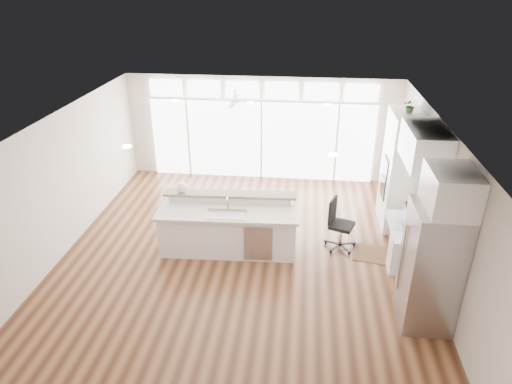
# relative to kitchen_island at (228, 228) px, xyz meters

# --- Properties ---
(floor) EXTENTS (7.00, 8.00, 0.02)m
(floor) POSITION_rel_kitchen_island_xyz_m (0.29, -0.24, -0.55)
(floor) COLOR #462615
(floor) RESTS_ON ground
(ceiling) EXTENTS (7.00, 8.00, 0.02)m
(ceiling) POSITION_rel_kitchen_island_xyz_m (0.29, -0.24, 2.16)
(ceiling) COLOR white
(ceiling) RESTS_ON wall_back
(wall_back) EXTENTS (7.00, 0.04, 2.70)m
(wall_back) POSITION_rel_kitchen_island_xyz_m (0.29, 3.76, 0.81)
(wall_back) COLOR beige
(wall_back) RESTS_ON floor
(wall_front) EXTENTS (7.00, 0.04, 2.70)m
(wall_front) POSITION_rel_kitchen_island_xyz_m (0.29, -4.24, 0.81)
(wall_front) COLOR beige
(wall_front) RESTS_ON floor
(wall_left) EXTENTS (0.04, 8.00, 2.70)m
(wall_left) POSITION_rel_kitchen_island_xyz_m (-3.21, -0.24, 0.81)
(wall_left) COLOR beige
(wall_left) RESTS_ON floor
(wall_right) EXTENTS (0.04, 8.00, 2.70)m
(wall_right) POSITION_rel_kitchen_island_xyz_m (3.79, -0.24, 0.81)
(wall_right) COLOR beige
(wall_right) RESTS_ON floor
(glass_wall) EXTENTS (5.80, 0.06, 2.08)m
(glass_wall) POSITION_rel_kitchen_island_xyz_m (0.29, 3.70, 0.51)
(glass_wall) COLOR white
(glass_wall) RESTS_ON wall_back
(transom_row) EXTENTS (5.90, 0.06, 0.40)m
(transom_row) POSITION_rel_kitchen_island_xyz_m (0.29, 3.70, 1.84)
(transom_row) COLOR white
(transom_row) RESTS_ON wall_back
(desk_window) EXTENTS (0.04, 0.85, 0.85)m
(desk_window) POSITION_rel_kitchen_island_xyz_m (3.75, 0.06, 1.01)
(desk_window) COLOR white
(desk_window) RESTS_ON wall_right
(ceiling_fan) EXTENTS (1.16, 1.16, 0.32)m
(ceiling_fan) POSITION_rel_kitchen_island_xyz_m (-0.21, 2.56, 1.94)
(ceiling_fan) COLOR white
(ceiling_fan) RESTS_ON ceiling
(recessed_lights) EXTENTS (3.40, 3.00, 0.02)m
(recessed_lights) POSITION_rel_kitchen_island_xyz_m (0.29, -0.04, 2.14)
(recessed_lights) COLOR #EBE5C8
(recessed_lights) RESTS_ON ceiling
(oven_cabinet) EXTENTS (0.64, 1.20, 2.50)m
(oven_cabinet) POSITION_rel_kitchen_island_xyz_m (3.46, 1.56, 0.71)
(oven_cabinet) COLOR white
(oven_cabinet) RESTS_ON floor
(desk_nook) EXTENTS (0.72, 1.30, 0.76)m
(desk_nook) POSITION_rel_kitchen_island_xyz_m (3.42, 0.06, -0.16)
(desk_nook) COLOR white
(desk_nook) RESTS_ON floor
(upper_cabinets) EXTENTS (0.64, 1.30, 0.64)m
(upper_cabinets) POSITION_rel_kitchen_island_xyz_m (3.46, 0.06, 1.81)
(upper_cabinets) COLOR white
(upper_cabinets) RESTS_ON wall_right
(refrigerator) EXTENTS (0.76, 0.90, 2.00)m
(refrigerator) POSITION_rel_kitchen_island_xyz_m (3.40, -1.59, 0.46)
(refrigerator) COLOR #A3A3A7
(refrigerator) RESTS_ON floor
(fridge_cabinet) EXTENTS (0.64, 0.90, 0.60)m
(fridge_cabinet) POSITION_rel_kitchen_island_xyz_m (3.46, -1.59, 1.76)
(fridge_cabinet) COLOR white
(fridge_cabinet) RESTS_ON wall_right
(framed_photos) EXTENTS (0.06, 0.22, 0.80)m
(framed_photos) POSITION_rel_kitchen_island_xyz_m (3.75, 0.68, 0.86)
(framed_photos) COLOR black
(framed_photos) RESTS_ON wall_right
(kitchen_island) EXTENTS (2.77, 1.15, 1.09)m
(kitchen_island) POSITION_rel_kitchen_island_xyz_m (0.00, 0.00, 0.00)
(kitchen_island) COLOR white
(kitchen_island) RESTS_ON floor
(rug) EXTENTS (1.00, 0.80, 0.01)m
(rug) POSITION_rel_kitchen_island_xyz_m (2.94, 0.19, -0.54)
(rug) COLOR #382012
(rug) RESTS_ON floor
(office_chair) EXTENTS (0.68, 0.66, 1.04)m
(office_chair) POSITION_rel_kitchen_island_xyz_m (2.22, 0.39, -0.02)
(office_chair) COLOR black
(office_chair) RESTS_ON floor
(fishbowl) EXTENTS (0.24, 0.24, 0.21)m
(fishbowl) POSITION_rel_kitchen_island_xyz_m (-0.97, 0.36, 0.65)
(fishbowl) COLOR white
(fishbowl) RESTS_ON kitchen_island
(monitor) EXTENTS (0.13, 0.51, 0.42)m
(monitor) POSITION_rel_kitchen_island_xyz_m (3.34, 0.06, 0.43)
(monitor) COLOR black
(monitor) RESTS_ON desk_nook
(keyboard) EXTENTS (0.12, 0.31, 0.02)m
(keyboard) POSITION_rel_kitchen_island_xyz_m (3.17, 0.06, 0.22)
(keyboard) COLOR silver
(keyboard) RESTS_ON desk_nook
(potted_plant) EXTENTS (0.29, 0.32, 0.23)m
(potted_plant) POSITION_rel_kitchen_island_xyz_m (3.46, 1.56, 2.07)
(potted_plant) COLOR #33632A
(potted_plant) RESTS_ON oven_cabinet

